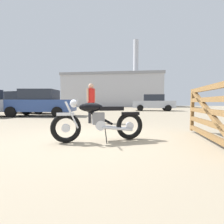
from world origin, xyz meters
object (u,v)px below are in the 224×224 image
(vintage_motorcycle, at_px, (98,121))
(pale_sedan_back, at_px, (40,103))
(blue_hatchback_right, at_px, (31,101))
(red_hatchback_near, at_px, (153,103))
(bystander, at_px, (91,99))
(timber_gate, at_px, (215,111))

(vintage_motorcycle, relative_size, pale_sedan_back, 0.44)
(blue_hatchback_right, xyz_separation_m, pale_sedan_back, (2.47, -2.38, -0.10))
(red_hatchback_near, bearing_deg, bystander, -108.69)
(red_hatchback_near, bearing_deg, blue_hatchback_right, -152.04)
(bystander, bearing_deg, vintage_motorcycle, 142.12)
(timber_gate, distance_m, bystander, 4.60)
(bystander, bearing_deg, red_hatchback_near, -75.73)
(timber_gate, xyz_separation_m, blue_hatchback_right, (-10.18, 8.01, 0.24))
(bystander, bearing_deg, blue_hatchback_right, -5.46)
(vintage_motorcycle, bearing_deg, red_hatchback_near, -122.47)
(vintage_motorcycle, height_order, bystander, bystander)
(vintage_motorcycle, distance_m, pale_sedan_back, 7.78)
(vintage_motorcycle, bearing_deg, pale_sedan_back, -70.11)
(vintage_motorcycle, height_order, pale_sedan_back, pale_sedan_back)
(timber_gate, xyz_separation_m, red_hatchback_near, (-0.16, 13.60, 0.13))
(blue_hatchback_right, relative_size, pale_sedan_back, 1.11)
(timber_gate, relative_size, red_hatchback_near, 0.60)
(blue_hatchback_right, bearing_deg, bystander, -27.44)
(vintage_motorcycle, relative_size, blue_hatchback_right, 0.40)
(vintage_motorcycle, relative_size, bystander, 1.18)
(bystander, distance_m, red_hatchback_near, 11.17)
(pale_sedan_back, bearing_deg, vintage_motorcycle, 122.92)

